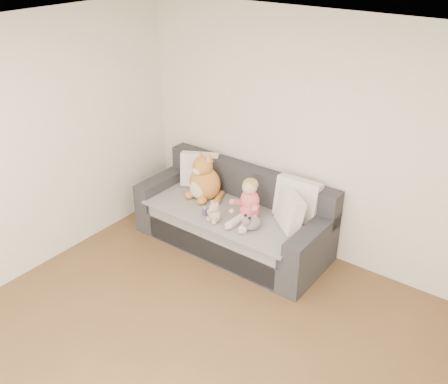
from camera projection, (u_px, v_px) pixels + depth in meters
name	position (u px, v px, depth m)	size (l,w,h in m)	color
room_shell	(193.00, 232.00, 3.60)	(5.00, 5.00, 5.00)	brown
sofa	(234.00, 220.00, 5.66)	(2.20, 0.94, 0.85)	#2B2B30
cushion_left	(200.00, 169.00, 5.97)	(0.49, 0.39, 0.43)	silver
cushion_right_back	(298.00, 199.00, 5.29)	(0.49, 0.23, 0.46)	silver
cushion_right_front	(290.00, 211.00, 5.13)	(0.44, 0.40, 0.39)	silver
toddler	(248.00, 203.00, 5.27)	(0.33, 0.48, 0.47)	#EA5274
plush_cat	(204.00, 181.00, 5.69)	(0.46, 0.39, 0.58)	#AF4E27
teddy_bear	(214.00, 213.00, 5.27)	(0.19, 0.15, 0.24)	tan
plush_cow	(252.00, 223.00, 5.14)	(0.16, 0.24, 0.19)	white
sippy_cup	(205.00, 210.00, 5.41)	(0.10, 0.07, 0.11)	#5D3187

